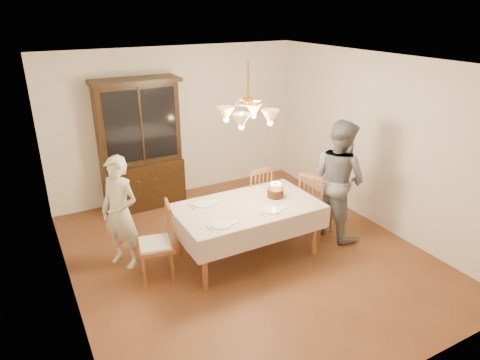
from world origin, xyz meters
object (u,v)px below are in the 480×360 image
china_hutch (141,147)px  birthday_cake (275,193)px  elderly_woman (120,213)px  dining_table (247,210)px  chair_far_side (254,199)px

china_hutch → birthday_cake: china_hutch is taller
china_hutch → birthday_cake: size_ratio=7.20×
china_hutch → birthday_cake: 2.55m
elderly_woman → birthday_cake: elderly_woman is taller
dining_table → chair_far_side: chair_far_side is taller
dining_table → china_hutch: size_ratio=0.88×
china_hutch → elderly_woman: china_hutch is taller
elderly_woman → china_hutch: bearing=119.4°
chair_far_side → china_hutch: bearing=129.6°
chair_far_side → birthday_cake: (-0.07, -0.68, 0.38)m
chair_far_side → elderly_woman: bearing=-177.0°
dining_table → elderly_woman: 1.65m
birthday_cake → dining_table: bearing=-176.8°
dining_table → elderly_woman: (-1.53, 0.60, 0.07)m
birthday_cake → elderly_woman: bearing=163.9°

